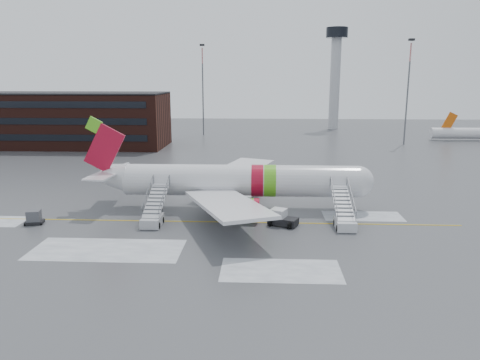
# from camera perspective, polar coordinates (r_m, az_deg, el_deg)

# --- Properties ---
(ground) EXTENTS (260.00, 260.00, 0.00)m
(ground) POSITION_cam_1_polar(r_m,az_deg,el_deg) (53.48, -6.37, -4.73)
(ground) COLOR #494C4F
(ground) RESTS_ON ground
(airliner) EXTENTS (35.03, 32.97, 11.18)m
(airliner) POSITION_cam_1_polar(r_m,az_deg,el_deg) (56.51, -0.86, -0.13)
(airliner) COLOR silver
(airliner) RESTS_ON ground
(airstair_fwd) EXTENTS (2.05, 7.70, 3.48)m
(airstair_fwd) POSITION_cam_1_polar(r_m,az_deg,el_deg) (51.43, 12.56, -4.42)
(airstair_fwd) COLOR silver
(airstair_fwd) RESTS_ON ground
(airstair_aft) EXTENTS (2.05, 7.70, 3.48)m
(airstair_aft) POSITION_cam_1_polar(r_m,az_deg,el_deg) (52.04, -10.48, -4.13)
(airstair_aft) COLOR #A5A7AC
(airstair_aft) RESTS_ON ground
(pushback_tug) EXTENTS (3.49, 3.14, 1.76)m
(pushback_tug) POSITION_cam_1_polar(r_m,az_deg,el_deg) (50.96, 5.07, -4.66)
(pushback_tug) COLOR black
(pushback_tug) RESTS_ON ground
(uld_container) EXTENTS (2.11, 1.71, 1.53)m
(uld_container) POSITION_cam_1_polar(r_m,az_deg,el_deg) (55.92, -23.81, -4.21)
(uld_container) COLOR black
(uld_container) RESTS_ON ground
(terminal_building) EXTENTS (62.00, 16.11, 12.30)m
(terminal_building) POSITION_cam_1_polar(r_m,az_deg,el_deg) (118.53, -24.16, 6.78)
(terminal_building) COLOR #3F1E16
(terminal_building) RESTS_ON ground
(control_tower) EXTENTS (6.40, 6.40, 30.00)m
(control_tower) POSITION_cam_1_polar(r_m,az_deg,el_deg) (147.04, 11.57, 13.41)
(control_tower) COLOR #B2B5BA
(control_tower) RESTS_ON ground
(light_mast_far_ne) EXTENTS (1.20, 1.20, 24.25)m
(light_mast_far_ne) POSITION_cam_1_polar(r_m,az_deg,el_deg) (117.35, 19.81, 10.83)
(light_mast_far_ne) COLOR #595B60
(light_mast_far_ne) RESTS_ON ground
(light_mast_far_n) EXTENTS (1.20, 1.20, 24.25)m
(light_mast_far_n) POSITION_cam_1_polar(r_m,az_deg,el_deg) (129.47, -4.57, 11.60)
(light_mast_far_n) COLOR #595B60
(light_mast_far_n) RESTS_ON ground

